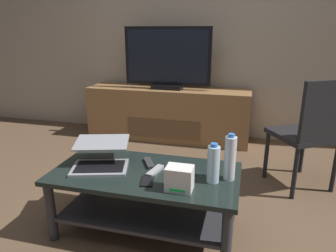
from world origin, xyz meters
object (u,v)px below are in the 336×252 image
object	(u,v)px
water_bottle_near	(213,164)
media_cabinet	(168,114)
water_bottle_far	(230,158)
dining_chair	(311,130)
router_box	(179,178)
soundbar_remote	(149,163)
cell_phone	(147,181)
tv_remote	(155,171)
laptop	(101,157)
television	(167,59)
coffee_table	(146,190)

from	to	relation	value
water_bottle_near	media_cabinet	bearing A→B (deg)	112.41
media_cabinet	water_bottle_near	bearing A→B (deg)	-67.59
media_cabinet	water_bottle_near	size ratio (longest dim) A/B	7.98
water_bottle_far	dining_chair	bearing A→B (deg)	54.60
router_box	soundbar_remote	bearing A→B (deg)	134.26
dining_chair	router_box	world-z (taller)	dining_chair
water_bottle_near	cell_phone	size ratio (longest dim) A/B	1.71
router_box	tv_remote	world-z (taller)	router_box
cell_phone	media_cabinet	bearing A→B (deg)	88.56
dining_chair	cell_phone	world-z (taller)	dining_chair
media_cabinet	dining_chair	bearing A→B (deg)	-33.60
cell_phone	tv_remote	size ratio (longest dim) A/B	0.88
water_bottle_far	cell_phone	bearing A→B (deg)	-161.46
water_bottle_near	water_bottle_far	world-z (taller)	water_bottle_far
laptop	water_bottle_near	size ratio (longest dim) A/B	1.89
router_box	water_bottle_far	size ratio (longest dim) A/B	0.52
television	router_box	xyz separation A→B (m)	(0.58, -1.93, -0.46)
water_bottle_near	dining_chair	bearing A→B (deg)	52.58
media_cabinet	dining_chair	distance (m)	1.71
coffee_table	laptop	world-z (taller)	laptop
cell_phone	television	bearing A→B (deg)	88.68
laptop	water_bottle_far	size ratio (longest dim) A/B	1.58
soundbar_remote	television	bearing A→B (deg)	70.95
water_bottle_near	water_bottle_far	xyz separation A→B (m)	(0.09, 0.06, 0.02)
television	water_bottle_near	distance (m)	1.99
router_box	tv_remote	bearing A→B (deg)	138.32
laptop	router_box	bearing A→B (deg)	-17.06
dining_chair	router_box	size ratio (longest dim) A/B	6.26
water_bottle_near	tv_remote	xyz separation A→B (m)	(-0.36, 0.03, -0.10)
laptop	cell_phone	distance (m)	0.39
media_cabinet	router_box	distance (m)	2.05
router_box	water_bottle_near	xyz separation A→B (m)	(0.17, 0.14, 0.04)
cell_phone	tv_remote	xyz separation A→B (m)	(0.01, 0.13, 0.01)
television	media_cabinet	bearing A→B (deg)	90.00
media_cabinet	tv_remote	world-z (taller)	media_cabinet
water_bottle_far	tv_remote	world-z (taller)	water_bottle_far
dining_chair	tv_remote	distance (m)	1.33
water_bottle_near	soundbar_remote	bearing A→B (deg)	162.85
coffee_table	soundbar_remote	bearing A→B (deg)	95.70
media_cabinet	router_box	xyz separation A→B (m)	(0.58, -1.96, 0.18)
laptop	tv_remote	bearing A→B (deg)	-0.06
dining_chair	tv_remote	bearing A→B (deg)	-140.80
dining_chair	water_bottle_far	xyz separation A→B (m)	(-0.58, -0.81, 0.04)
water_bottle_far	television	bearing A→B (deg)	115.78
television	water_bottle_far	distance (m)	1.97
coffee_table	television	distance (m)	1.91
coffee_table	cell_phone	size ratio (longest dim) A/B	8.37
dining_chair	water_bottle_far	bearing A→B (deg)	-125.40
laptop	soundbar_remote	distance (m)	0.32
coffee_table	soundbar_remote	distance (m)	0.18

